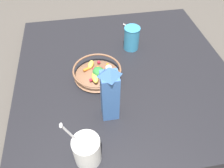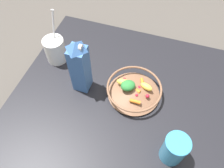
{
  "view_description": "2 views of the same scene",
  "coord_description": "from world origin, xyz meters",
  "px_view_note": "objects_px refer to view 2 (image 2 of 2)",
  "views": [
    {
      "loc": [
        0.21,
        0.83,
        0.87
      ],
      "look_at": [
        0.1,
        0.18,
        0.14
      ],
      "focal_mm": 35.0,
      "sensor_mm": 36.0,
      "label": 1
    },
    {
      "loc": [
        -0.4,
        -0.05,
        0.91
      ],
      "look_at": [
        0.12,
        0.12,
        0.13
      ],
      "focal_mm": 35.0,
      "sensor_mm": 36.0,
      "label": 2
    }
  ],
  "objects_px": {
    "yogurt_tub": "(55,49)",
    "milk_carton": "(80,66)",
    "drinking_cup": "(174,149)",
    "fruit_bowl": "(134,90)"
  },
  "relations": [
    {
      "from": "yogurt_tub",
      "to": "milk_carton",
      "type": "bearing_deg",
      "value": -121.41
    },
    {
      "from": "milk_carton",
      "to": "drinking_cup",
      "type": "distance_m",
      "value": 0.5
    },
    {
      "from": "milk_carton",
      "to": "yogurt_tub",
      "type": "xyz_separation_m",
      "value": [
        0.12,
        0.19,
        -0.07
      ]
    },
    {
      "from": "yogurt_tub",
      "to": "drinking_cup",
      "type": "xyz_separation_m",
      "value": [
        -0.32,
        -0.64,
        0.0
      ]
    },
    {
      "from": "fruit_bowl",
      "to": "yogurt_tub",
      "type": "relative_size",
      "value": 0.96
    },
    {
      "from": "milk_carton",
      "to": "drinking_cup",
      "type": "relative_size",
      "value": 2.04
    },
    {
      "from": "yogurt_tub",
      "to": "drinking_cup",
      "type": "relative_size",
      "value": 1.86
    },
    {
      "from": "fruit_bowl",
      "to": "drinking_cup",
      "type": "xyz_separation_m",
      "value": [
        -0.23,
        -0.21,
        0.04
      ]
    },
    {
      "from": "milk_carton",
      "to": "yogurt_tub",
      "type": "relative_size",
      "value": 1.09
    },
    {
      "from": "fruit_bowl",
      "to": "drinking_cup",
      "type": "height_order",
      "value": "drinking_cup"
    }
  ]
}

